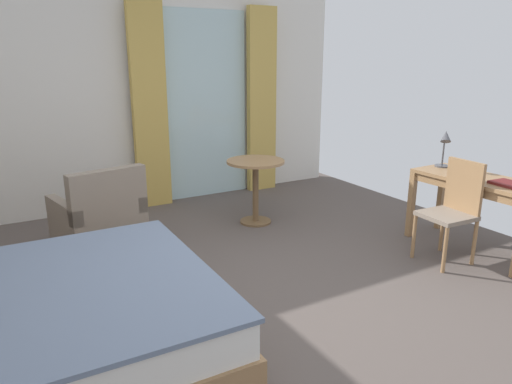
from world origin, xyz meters
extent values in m
cube|color=#564C47|center=(0.00, 0.00, -0.05)|extent=(6.07, 6.69, 0.10)
cube|color=silver|center=(0.00, 3.09, 1.40)|extent=(5.67, 0.12, 2.80)
cube|color=silver|center=(0.88, 3.01, 1.23)|extent=(1.18, 0.02, 2.46)
cube|color=tan|center=(0.08, 2.91, 1.26)|extent=(0.43, 0.10, 2.53)
cube|color=tan|center=(1.69, 2.91, 1.26)|extent=(0.42, 0.10, 2.53)
cube|color=#9E754C|center=(-1.62, -0.08, 0.13)|extent=(2.13, 1.84, 0.27)
cube|color=white|center=(-1.62, -0.08, 0.39)|extent=(2.07, 1.78, 0.23)
cube|color=slate|center=(-1.27, -0.08, 0.52)|extent=(1.42, 1.81, 0.03)
cube|color=#9E754C|center=(2.35, -0.14, 0.73)|extent=(0.57, 1.25, 0.04)
cube|color=#9E754C|center=(2.35, -0.14, 0.67)|extent=(0.53, 1.19, 0.08)
cube|color=#9E754C|center=(2.58, 0.46, 0.35)|extent=(0.06, 0.06, 0.71)
cube|color=#9E754C|center=(2.10, 0.44, 0.35)|extent=(0.06, 0.06, 0.71)
cube|color=gray|center=(1.86, -0.18, 0.45)|extent=(0.44, 0.43, 0.04)
cube|color=#9E754C|center=(2.05, -0.19, 0.71)|extent=(0.06, 0.39, 0.48)
cylinder|color=#9E754C|center=(1.68, 0.02, 0.22)|extent=(0.04, 0.04, 0.43)
cylinder|color=#9E754C|center=(1.66, -0.36, 0.22)|extent=(0.04, 0.04, 0.43)
cylinder|color=#9E754C|center=(2.06, 0.00, 0.22)|extent=(0.04, 0.04, 0.43)
cylinder|color=#9E754C|center=(2.04, -0.38, 0.22)|extent=(0.04, 0.04, 0.43)
cylinder|color=#4C4C51|center=(2.42, 0.37, 0.75)|extent=(0.15, 0.15, 0.02)
cylinder|color=#4C4C51|center=(2.42, 0.37, 0.91)|extent=(0.02, 0.02, 0.30)
cone|color=#4C4C51|center=(2.30, 0.26, 1.10)|extent=(0.15, 0.13, 0.17)
cube|color=maroon|center=(2.32, -0.46, 0.76)|extent=(0.25, 0.32, 0.02)
cube|color=gray|center=(-0.87, 1.81, 0.24)|extent=(0.88, 0.86, 0.28)
cube|color=gray|center=(-0.81, 1.51, 0.62)|extent=(0.76, 0.27, 0.48)
cube|color=gray|center=(-0.55, 1.87, 0.46)|extent=(0.24, 0.73, 0.16)
cube|color=gray|center=(-1.19, 1.74, 0.46)|extent=(0.24, 0.73, 0.16)
cylinder|color=#4C3D2D|center=(-0.62, 2.16, 0.05)|extent=(0.04, 0.04, 0.10)
cylinder|color=#4C3D2D|center=(-1.24, 2.04, 0.05)|extent=(0.04, 0.04, 0.10)
cylinder|color=#4C3D2D|center=(-0.50, 1.58, 0.05)|extent=(0.04, 0.04, 0.10)
cylinder|color=#4C3D2D|center=(-1.12, 1.45, 0.05)|extent=(0.04, 0.04, 0.10)
cylinder|color=#9E754C|center=(0.87, 1.65, 0.73)|extent=(0.66, 0.66, 0.03)
cylinder|color=brown|center=(0.87, 1.65, 0.36)|extent=(0.07, 0.07, 0.71)
cylinder|color=brown|center=(0.87, 1.65, 0.01)|extent=(0.36, 0.36, 0.02)
camera|label=1|loc=(-1.73, -2.90, 1.86)|focal=33.16mm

